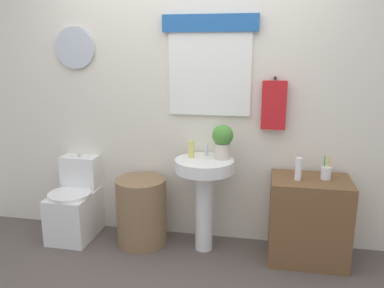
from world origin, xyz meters
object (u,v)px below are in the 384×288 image
object	(u,v)px
toilet	(76,206)
potted_plant	(223,140)
pedestal_sink	(204,184)
laundry_hamper	(141,212)
soap_bottle	(191,149)
toothbrush_cup	(326,173)
lotion_bottle	(298,169)
wooden_cabinet	(308,220)

from	to	relation	value
toilet	potted_plant	xyz separation A→B (m)	(1.34, 0.03, 0.68)
pedestal_sink	potted_plant	distance (m)	0.40
laundry_hamper	soap_bottle	world-z (taller)	soap_bottle
toothbrush_cup	laundry_hamper	bearing A→B (deg)	-179.24
toilet	toothbrush_cup	bearing A→B (deg)	-0.25
potted_plant	lotion_bottle	xyz separation A→B (m)	(0.61, -0.10, -0.18)
toilet	laundry_hamper	size ratio (longest dim) A/B	1.25
toothbrush_cup	potted_plant	bearing A→B (deg)	177.24
potted_plant	lotion_bottle	size ratio (longest dim) A/B	1.58
toilet	toothbrush_cup	world-z (taller)	toothbrush_cup
pedestal_sink	wooden_cabinet	xyz separation A→B (m)	(0.86, 0.00, -0.25)
toothbrush_cup	soap_bottle	bearing A→B (deg)	178.43
laundry_hamper	wooden_cabinet	distance (m)	1.42
pedestal_sink	soap_bottle	distance (m)	0.31
pedestal_sink	toothbrush_cup	bearing A→B (deg)	1.20
soap_bottle	toilet	bearing A→B (deg)	-178.92
soap_bottle	toothbrush_cup	bearing A→B (deg)	-1.57
toilet	lotion_bottle	distance (m)	2.02
toilet	pedestal_sink	bearing A→B (deg)	-1.41
wooden_cabinet	pedestal_sink	bearing A→B (deg)	180.00
toilet	potted_plant	world-z (taller)	potted_plant
laundry_hamper	pedestal_sink	bearing A→B (deg)	0.00
toilet	toothbrush_cup	xyz separation A→B (m)	(2.17, -0.01, 0.46)
pedestal_sink	toilet	bearing A→B (deg)	178.59
pedestal_sink	toothbrush_cup	xyz separation A→B (m)	(0.97, 0.02, 0.15)
toilet	wooden_cabinet	world-z (taller)	toilet
wooden_cabinet	lotion_bottle	bearing A→B (deg)	-159.72
soap_bottle	toothbrush_cup	distance (m)	1.09
potted_plant	soap_bottle	bearing A→B (deg)	-177.80
toilet	soap_bottle	bearing A→B (deg)	1.08
laundry_hamper	lotion_bottle	size ratio (longest dim) A/B	3.31
wooden_cabinet	potted_plant	world-z (taller)	potted_plant
toilet	potted_plant	distance (m)	1.51
laundry_hamper	soap_bottle	bearing A→B (deg)	6.49
potted_plant	toothbrush_cup	size ratio (longest dim) A/B	1.54
toilet	laundry_hamper	world-z (taller)	toilet
pedestal_sink	lotion_bottle	bearing A→B (deg)	-3.06
soap_bottle	toothbrush_cup	world-z (taller)	soap_bottle
soap_bottle	pedestal_sink	bearing A→B (deg)	-22.62
toilet	lotion_bottle	world-z (taller)	lotion_bottle
wooden_cabinet	toilet	bearing A→B (deg)	179.18
potted_plant	lotion_bottle	bearing A→B (deg)	-9.32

